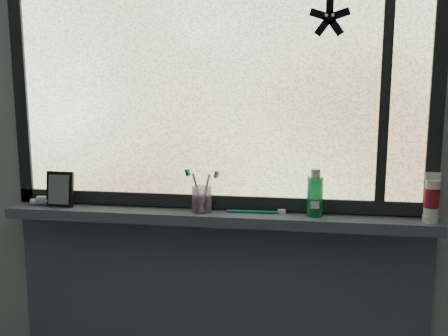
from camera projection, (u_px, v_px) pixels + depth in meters
name	position (u px, v px, depth m)	size (l,w,h in m)	color
wall_back	(218.00, 149.00, 1.90)	(3.00, 0.01, 2.50)	#9EA3A8
windowsill	(214.00, 217.00, 1.87)	(1.62, 0.14, 0.04)	#495162
sill_apron	(217.00, 336.00, 2.01)	(1.62, 0.02, 0.98)	#495162
window_pane	(216.00, 74.00, 1.83)	(1.50, 0.01, 1.00)	silver
frame_bottom	(217.00, 201.00, 1.91)	(1.60, 0.03, 0.05)	black
frame_left	(21.00, 74.00, 1.94)	(0.05, 0.03, 1.10)	black
frame_right	(439.00, 73.00, 1.71)	(0.05, 0.03, 1.10)	black
frame_mullion	(386.00, 73.00, 1.73)	(0.04, 0.03, 1.00)	black
starfish_sticker	(329.00, 18.00, 1.72)	(0.15, 0.02, 0.15)	black
vanity_mirror	(60.00, 189.00, 1.95)	(0.11, 0.05, 0.14)	black
toothpaste_tube	(51.00, 201.00, 1.97)	(0.21, 0.04, 0.04)	silver
toothbrush_cup	(202.00, 199.00, 1.86)	(0.07, 0.07, 0.10)	#B490BF
toothbrush_lying	(253.00, 211.00, 1.85)	(0.23, 0.02, 0.02)	#0C7172
mouthwash_bottle	(315.00, 193.00, 1.80)	(0.06, 0.06, 0.14)	#1B8F49
cream_tube	(432.00, 196.00, 1.72)	(0.05, 0.05, 0.12)	silver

